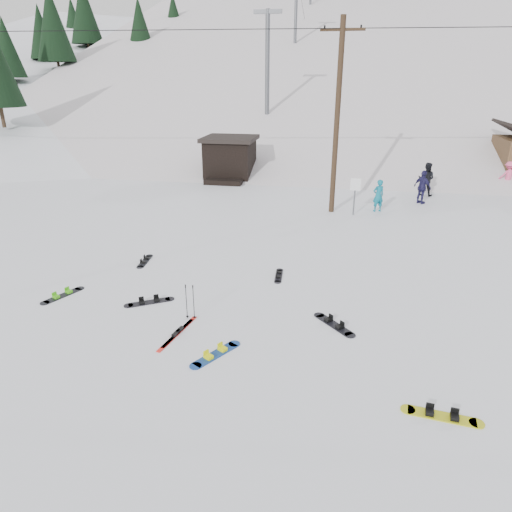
# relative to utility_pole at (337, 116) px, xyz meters

# --- Properties ---
(ground) EXTENTS (200.00, 200.00, 0.00)m
(ground) POSITION_rel_utility_pole_xyz_m (-2.00, -14.00, -4.68)
(ground) COLOR white
(ground) RESTS_ON ground
(ski_slope) EXTENTS (60.00, 85.24, 65.97)m
(ski_slope) POSITION_rel_utility_pole_xyz_m (-2.00, 41.00, -16.68)
(ski_slope) COLOR silver
(ski_slope) RESTS_ON ground
(ridge_left) EXTENTS (47.54, 95.03, 58.38)m
(ridge_left) POSITION_rel_utility_pole_xyz_m (-38.00, 34.00, -15.68)
(ridge_left) COLOR white
(ridge_left) RESTS_ON ground
(treeline_left) EXTENTS (20.00, 64.00, 10.00)m
(treeline_left) POSITION_rel_utility_pole_xyz_m (-36.00, 26.00, -4.68)
(treeline_left) COLOR black
(treeline_left) RESTS_ON ground
(treeline_crest) EXTENTS (50.00, 6.00, 10.00)m
(treeline_crest) POSITION_rel_utility_pole_xyz_m (-2.00, 72.00, -4.68)
(treeline_crest) COLOR black
(treeline_crest) RESTS_ON ski_slope
(utility_pole) EXTENTS (2.00, 0.26, 9.00)m
(utility_pole) POSITION_rel_utility_pole_xyz_m (0.00, 0.00, 0.00)
(utility_pole) COLOR #3A2819
(utility_pole) RESTS_ON ground
(trail_sign) EXTENTS (0.50, 0.09, 1.85)m
(trail_sign) POSITION_rel_utility_pole_xyz_m (1.10, -0.42, -3.41)
(trail_sign) COLOR #595B60
(trail_sign) RESTS_ON ground
(lift_hut) EXTENTS (3.40, 4.10, 2.75)m
(lift_hut) POSITION_rel_utility_pole_xyz_m (-7.00, 6.94, -3.32)
(lift_hut) COLOR black
(lift_hut) RESTS_ON ground
(lift_tower_near) EXTENTS (2.20, 0.36, 8.00)m
(lift_tower_near) POSITION_rel_utility_pole_xyz_m (-6.00, 16.00, 3.18)
(lift_tower_near) COLOR #595B60
(lift_tower_near) RESTS_ON ski_slope
(lift_tower_mid) EXTENTS (2.20, 0.36, 8.00)m
(lift_tower_mid) POSITION_rel_utility_pole_xyz_m (-6.00, 36.00, 9.68)
(lift_tower_mid) COLOR #595B60
(lift_tower_mid) RESTS_ON ski_slope
(hero_snowboard) EXTENTS (1.00, 1.41, 0.11)m
(hero_snowboard) POSITION_rel_utility_pole_xyz_m (-2.41, -13.59, -4.65)
(hero_snowboard) COLOR navy
(hero_snowboard) RESTS_ON ground
(hero_skis) EXTENTS (0.48, 1.93, 0.10)m
(hero_skis) POSITION_rel_utility_pole_xyz_m (-3.69, -12.80, -4.65)
(hero_skis) COLOR red
(hero_skis) RESTS_ON ground
(ski_poles) EXTENTS (0.29, 0.08, 1.06)m
(ski_poles) POSITION_rel_utility_pole_xyz_m (-3.60, -11.93, -4.14)
(ski_poles) COLOR black
(ski_poles) RESTS_ON ground
(board_scatter_a) EXTENTS (1.36, 0.94, 0.11)m
(board_scatter_a) POSITION_rel_utility_pole_xyz_m (-5.17, -11.24, -4.65)
(board_scatter_a) COLOR black
(board_scatter_a) RESTS_ON ground
(board_scatter_b) EXTENTS (0.37, 1.39, 0.10)m
(board_scatter_b) POSITION_rel_utility_pole_xyz_m (-6.66, -8.14, -4.66)
(board_scatter_b) COLOR black
(board_scatter_b) RESTS_ON ground
(board_scatter_c) EXTENTS (0.79, 1.41, 0.11)m
(board_scatter_c) POSITION_rel_utility_pole_xyz_m (-8.05, -11.31, -4.65)
(board_scatter_c) COLOR black
(board_scatter_c) RESTS_ON ground
(board_scatter_d) EXTENTS (1.18, 1.24, 0.11)m
(board_scatter_d) POSITION_rel_utility_pole_xyz_m (0.46, -11.57, -4.65)
(board_scatter_d) COLOR black
(board_scatter_d) RESTS_ON ground
(board_scatter_e) EXTENTS (1.62, 0.48, 0.11)m
(board_scatter_e) POSITION_rel_utility_pole_xyz_m (2.73, -14.89, -4.65)
(board_scatter_e) COLOR yellow
(board_scatter_e) RESTS_ON ground
(board_scatter_f) EXTENTS (0.31, 1.28, 0.09)m
(board_scatter_f) POSITION_rel_utility_pole_xyz_m (-1.53, -8.53, -4.66)
(board_scatter_f) COLOR black
(board_scatter_f) RESTS_ON ground
(skier_teal) EXTENTS (0.71, 0.62, 1.64)m
(skier_teal) POSITION_rel_utility_pole_xyz_m (2.30, 0.46, -3.86)
(skier_teal) COLOR #0D6C84
(skier_teal) RESTS_ON ground
(skier_dark) EXTENTS (1.12, 1.01, 1.90)m
(skier_dark) POSITION_rel_utility_pole_xyz_m (5.21, 4.42, -3.73)
(skier_dark) COLOR black
(skier_dark) RESTS_ON ground
(skier_pink) EXTENTS (1.18, 0.83, 1.67)m
(skier_pink) POSITION_rel_utility_pole_xyz_m (10.39, 7.06, -3.85)
(skier_pink) COLOR #EA5283
(skier_pink) RESTS_ON ground
(skier_navy) EXTENTS (1.05, 1.07, 1.80)m
(skier_navy) POSITION_rel_utility_pole_xyz_m (4.73, 2.48, -3.78)
(skier_navy) COLOR #201C47
(skier_navy) RESTS_ON ground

